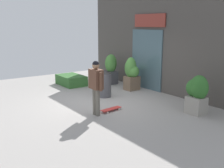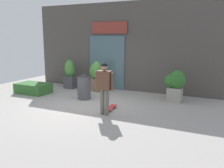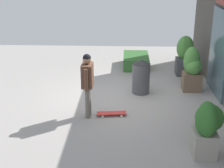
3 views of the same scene
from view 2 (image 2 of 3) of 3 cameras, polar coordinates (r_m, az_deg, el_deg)
The scene contains 9 objects.
ground_plane at distance 8.89m, azimuth -5.41°, elevation -4.68°, with size 12.00×12.00×0.00m, color #9E9993.
building_facade at distance 11.14m, azimuth 2.09°, elevation 8.52°, with size 8.70×0.31×3.87m.
skateboarder at distance 7.49m, azimuth -1.77°, elevation 0.13°, with size 0.61×0.27×1.61m.
skateboard at distance 8.23m, azimuth -0.22°, elevation -5.46°, with size 0.31×0.76×0.08m.
planter_box_left at distance 9.36m, azimuth 14.42°, elevation 0.10°, with size 0.78×0.60×1.19m.
planter_box_right at distance 10.89m, azimuth -3.47°, elevation 2.18°, with size 0.71×0.57×1.34m.
planter_box_mid at distance 11.65m, azimuth -9.68°, elevation 2.76°, with size 0.50×0.57×1.33m.
trash_bin at distance 9.53m, azimuth -6.49°, elevation -0.50°, with size 0.52×0.52×1.01m.
hedge_ledge at distance 11.06m, azimuth -17.74°, elevation -0.92°, with size 1.39×0.90×0.43m, color #33662D.
Camera 2 is at (4.47, -7.30, 2.38)m, focal length 39.54 mm.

